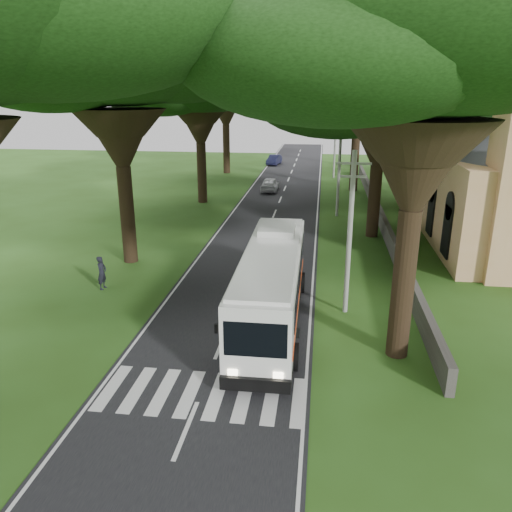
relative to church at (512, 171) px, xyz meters
The scene contains 19 objects.
ground 28.42m from the church, 129.66° to the right, with size 140.00×140.00×0.00m, color #2A4D16.
road 18.84m from the church, 169.06° to the left, with size 8.00×120.00×0.04m, color black.
crosswalk 29.96m from the church, 127.19° to the right, with size 8.00×3.00×0.01m, color silver.
property_wall 10.16m from the church, 164.52° to the left, with size 0.35×50.00×1.20m, color #383533.
church is the anchor object (origin of this frame).
pole_near 19.88m from the church, 128.50° to the right, with size 1.60×0.24×8.00m.
pole_mid 13.16m from the church, 160.19° to the left, with size 1.60×0.24×8.00m.
pole_far 27.41m from the church, 116.82° to the left, with size 1.60×0.24×8.00m.
tree_l_mida 28.57m from the church, 159.74° to the right, with size 14.20×14.20×15.58m.
tree_l_midb 27.55m from the church, 161.57° to the left, with size 15.53×15.53×14.96m.
tree_l_far 38.13m from the church, 134.90° to the left, with size 13.97×13.97×15.72m.
tree_r_near 23.45m from the church, 117.93° to the right, with size 15.35×15.35×16.06m.
tree_r_mida 11.58m from the church, behind, with size 15.65×15.65×14.17m.
tree_r_midb 21.03m from the church, 122.20° to the left, with size 15.75×15.75×16.36m.
tree_r_far 36.17m from the church, 105.20° to the left, with size 13.05×13.05×13.60m.
coach_bus 23.60m from the church, 132.82° to the right, with size 3.02×12.40×3.65m.
distant_car_a 24.67m from the church, 142.67° to the left, with size 1.76×4.37×1.49m, color silver.
distant_car_b 40.76m from the church, 120.97° to the left, with size 1.45×4.17×1.37m, color navy.
pedestrian 29.64m from the church, 150.95° to the right, with size 0.69×0.45×1.90m, color black.
Camera 1 is at (4.07, -17.27, 10.64)m, focal length 35.00 mm.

